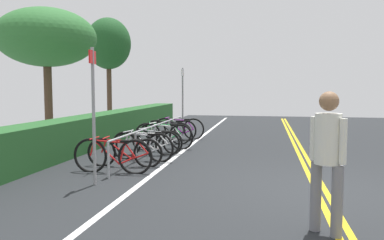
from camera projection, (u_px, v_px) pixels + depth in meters
name	position (u px, v px, depth m)	size (l,w,h in m)	color
ground_plane	(320.00, 191.00, 6.96)	(35.27, 11.87, 0.05)	#232628
centre_line_yellow_inner	(325.00, 190.00, 6.95)	(31.74, 0.10, 0.00)	gold
centre_line_yellow_outer	(316.00, 190.00, 6.98)	(31.74, 0.10, 0.00)	gold
bike_lane_stripe_white	(144.00, 181.00, 7.58)	(31.74, 0.12, 0.00)	white
bike_rack	(155.00, 131.00, 11.05)	(6.69, 0.05, 0.76)	#9EA0A5
bicycle_0	(113.00, 156.00, 8.31)	(0.46, 1.77, 0.78)	black
bicycle_1	(125.00, 152.00, 8.98)	(0.46, 1.78, 0.71)	black
bicycle_2	(142.00, 146.00, 9.73)	(0.46, 1.71, 0.76)	black
bicycle_3	(148.00, 143.00, 10.42)	(0.56, 1.69, 0.71)	black
bicycle_4	(156.00, 140.00, 11.04)	(0.69, 1.67, 0.69)	black
bicycle_5	(165.00, 136.00, 11.66)	(0.46, 1.77, 0.79)	black
bicycle_6	(164.00, 134.00, 12.44)	(0.63, 1.76, 0.74)	black
bicycle_7	(170.00, 131.00, 13.20)	(0.51, 1.75, 0.76)	black
bicycle_8	(179.00, 128.00, 13.79)	(0.46, 1.83, 0.78)	black
pedestrian	(328.00, 152.00, 4.81)	(0.35, 0.40, 1.78)	slate
sign_post_near	(93.00, 104.00, 7.20)	(0.36, 0.08, 2.55)	gray
sign_post_far	(183.00, 95.00, 14.73)	(0.36, 0.06, 2.54)	gray
hedge_backdrop	(104.00, 128.00, 12.94)	(15.64, 0.92, 0.96)	#235626
tree_mid	(46.00, 38.00, 12.99)	(3.28, 3.28, 4.44)	#473323
tree_far_right	(108.00, 44.00, 18.46)	(2.11, 2.11, 5.08)	#473323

